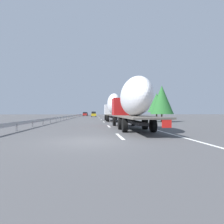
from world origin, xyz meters
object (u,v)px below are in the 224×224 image
object	(u,v)px
car_black_suv	(86,114)
truck_trailing	(132,101)
car_yellow_coupe	(94,114)
road_sign	(118,110)
truck_lead	(113,106)
car_red_compact	(85,114)

from	to	relation	value
car_black_suv	truck_trailing	bearing A→B (deg)	-174.84
truck_trailing	car_yellow_coupe	world-z (taller)	truck_trailing
car_black_suv	road_sign	size ratio (longest dim) A/B	1.53
truck_trailing	car_yellow_coupe	distance (m)	54.45
truck_lead	car_black_suv	distance (m)	65.58
car_black_suv	car_yellow_coupe	distance (m)	28.05
truck_trailing	road_sign	world-z (taller)	truck_trailing
car_black_suv	road_sign	bearing A→B (deg)	-167.48
truck_lead	car_red_compact	bearing A→B (deg)	7.73
truck_lead	car_red_compact	size ratio (longest dim) A/B	3.06
truck_trailing	truck_lead	bearing A→B (deg)	-0.00
car_red_compact	road_sign	world-z (taller)	road_sign
car_red_compact	car_black_suv	bearing A→B (deg)	0.04
car_black_suv	car_yellow_coupe	bearing A→B (deg)	-171.87
truck_trailing	car_black_suv	size ratio (longest dim) A/B	2.94
car_yellow_coupe	road_sign	xyz separation A→B (m)	(-19.54, -6.54, 1.19)
truck_trailing	car_red_compact	world-z (taller)	truck_trailing
road_sign	car_black_suv	bearing A→B (deg)	12.52
truck_trailing	car_black_suv	world-z (taller)	truck_trailing
truck_lead	car_black_suv	xyz separation A→B (m)	(65.14, 7.41, -1.73)
truck_lead	car_black_suv	world-z (taller)	truck_lead
truck_trailing	road_sign	size ratio (longest dim) A/B	4.51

